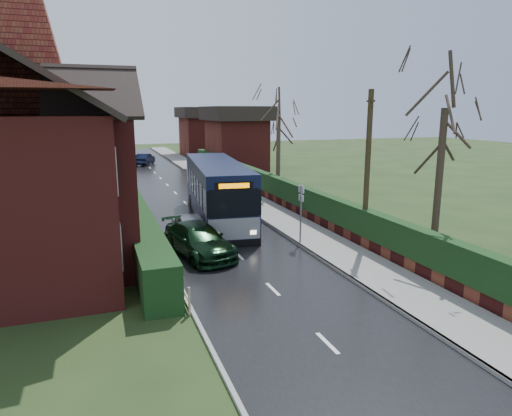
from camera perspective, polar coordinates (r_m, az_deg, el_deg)
name	(u,v)px	position (r m, az deg, el deg)	size (l,w,h in m)	color
ground	(254,271)	(18.00, -0.24, -7.90)	(140.00, 140.00, 0.00)	#34481E
road	(198,216)	(27.26, -7.20, -0.98)	(6.00, 100.00, 0.02)	black
pavement	(265,210)	(28.42, 1.19, -0.22)	(2.50, 100.00, 0.14)	slate
kerb_right	(247,211)	(28.03, -1.11, -0.40)	(0.12, 100.00, 0.14)	gray
kerb_left	(146,219)	(26.79, -13.59, -1.38)	(0.12, 100.00, 0.10)	gray
front_hedge	(138,229)	(21.70, -14.48, -2.56)	(1.20, 16.00, 1.60)	black
picket_fence	(155,235)	(21.86, -12.48, -3.30)	(0.10, 16.00, 0.90)	tan
right_wall_hedge	(288,193)	(28.80, 4.08, 1.85)	(0.60, 50.00, 1.80)	maroon
brick_house	(12,155)	(21.05, -28.23, 5.83)	(9.30, 14.60, 10.30)	maroon
bus	(217,192)	(25.72, -4.87, 2.01)	(3.75, 11.18, 3.33)	black
car_silver	(193,230)	(21.43, -7.91, -2.72)	(1.67, 4.15, 1.41)	#B5B5BA
car_green	(198,240)	(19.85, -7.21, -4.00)	(1.90, 4.68, 1.36)	black
car_distant	(145,159)	(53.62, -13.75, 5.95)	(1.39, 3.99, 1.31)	#111833
bus_stop_sign	(301,206)	(21.00, 5.64, 0.30)	(0.10, 0.43, 2.84)	slate
telegraph_pole	(367,170)	(20.87, 13.74, 4.65)	(0.30, 0.90, 7.05)	#2C2413
tree_right_near	(446,97)	(20.33, 22.67, 12.67)	(4.14, 4.14, 8.94)	#32261D
tree_right_far	(279,111)	(33.20, 2.86, 12.06)	(4.23, 4.23, 8.18)	#3C2D23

